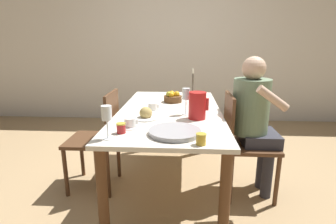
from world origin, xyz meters
TOP-DOWN VIEW (x-y plane):
  - ground_plane at (0.00, 0.00)m, footprint 20.00×20.00m
  - wall_back at (0.00, 2.22)m, footprint 10.00×0.06m
  - dining_table at (0.00, 0.00)m, footprint 0.88×1.70m
  - chair_person_side at (0.63, -0.08)m, footprint 0.42×0.42m
  - chair_opposite at (-0.63, -0.05)m, footprint 0.42×0.42m
  - person_seated at (0.71, -0.07)m, footprint 0.39×0.41m
  - red_pitcher at (0.22, -0.25)m, footprint 0.16×0.13m
  - wine_glass_water at (0.14, -0.14)m, footprint 0.06×0.06m
  - wine_glass_juice at (-0.34, -0.73)m, footprint 0.06×0.06m
  - teacup_near_person at (-0.25, -0.50)m, footprint 0.14×0.14m
  - teacup_across at (-0.14, -0.03)m, footprint 0.14×0.14m
  - serving_tray at (0.06, -0.62)m, footprint 0.34×0.34m
  - bread_plate at (-0.17, -0.28)m, footprint 0.21×0.21m
  - jam_jar_amber at (0.22, -0.79)m, footprint 0.06×0.06m
  - jam_jar_red at (-0.28, -0.62)m, footprint 0.06×0.06m
  - fruit_bowl at (0.01, 0.32)m, footprint 0.18×0.18m
  - candlestick_tall at (0.22, 0.70)m, footprint 0.06×0.06m

SIDE VIEW (x-z plane):
  - ground_plane at x=0.00m, z-range 0.00..0.00m
  - chair_person_side at x=0.63m, z-range 0.04..0.93m
  - chair_opposite at x=-0.63m, z-range 0.04..0.93m
  - dining_table at x=0.00m, z-range 0.27..1.00m
  - person_seated at x=0.71m, z-range 0.12..1.32m
  - serving_tray at x=0.06m, z-range 0.73..0.76m
  - teacup_near_person at x=-0.25m, z-range 0.73..0.80m
  - teacup_across at x=-0.14m, z-range 0.73..0.80m
  - bread_plate at x=-0.17m, z-range 0.71..0.81m
  - jam_jar_amber at x=0.22m, z-range 0.74..0.80m
  - jam_jar_red at x=-0.28m, z-range 0.74..0.80m
  - fruit_bowl at x=0.01m, z-range 0.72..0.83m
  - red_pitcher at x=0.22m, z-range 0.73..0.94m
  - candlestick_tall at x=0.22m, z-range 0.70..0.99m
  - wine_glass_juice at x=-0.34m, z-range 0.78..0.99m
  - wine_glass_water at x=0.14m, z-range 0.79..1.00m
  - wall_back at x=0.00m, z-range 0.00..2.60m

